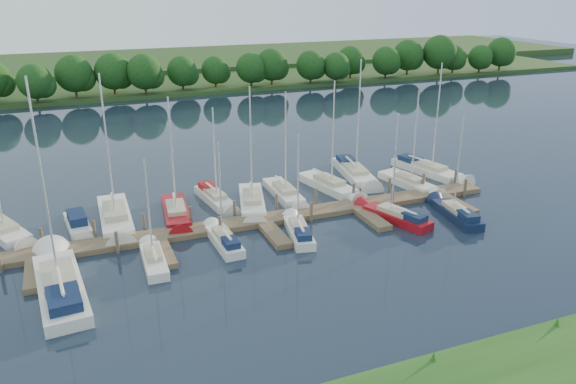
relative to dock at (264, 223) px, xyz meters
name	(u,v)px	position (x,y,z in m)	size (l,w,h in m)	color
ground	(302,269)	(0.00, -7.31, -0.20)	(260.00, 260.00, 0.00)	black
dock	(264,223)	(0.00, 0.00, 0.00)	(40.00, 6.00, 0.40)	brown
mooring_pilings	(260,213)	(0.00, 1.13, 0.40)	(38.24, 2.84, 2.00)	#473D33
far_shore	(139,82)	(0.00, 67.69, 0.10)	(180.00, 30.00, 0.60)	#264219
distant_hill	(123,63)	(0.00, 92.69, 0.50)	(220.00, 40.00, 1.40)	#2D4D22
treeline	(174,71)	(3.96, 54.30, 3.77)	(145.30, 8.93, 8.16)	#38281C
sailboat_n_0	(4,232)	(-18.22, 5.51, 0.07)	(4.58, 7.69, 10.00)	white
motorboat	(78,225)	(-13.12, 4.56, 0.13)	(1.93, 5.30, 1.53)	white
sailboat_n_2	(116,220)	(-10.40, 4.68, 0.08)	(2.36, 9.28, 11.91)	white
sailboat_n_3	(176,214)	(-5.87, 4.13, 0.07)	(2.57, 7.88, 9.90)	maroon
sailboat_n_4	(215,199)	(-2.22, 6.10, 0.12)	(2.24, 6.62, 8.48)	white
sailboat_n_5	(252,204)	(0.36, 4.04, 0.07)	(3.67, 8.15, 10.31)	white
sailboat_n_6	(285,194)	(3.65, 5.07, 0.07)	(1.93, 7.41, 9.48)	white
sailboat_n_7	(330,187)	(8.02, 5.28, 0.08)	(3.21, 7.94, 10.11)	white
sailboat_n_8	(355,173)	(11.87, 7.80, 0.10)	(3.36, 9.16, 11.37)	white
sailboat_n_9	(409,184)	(15.07, 3.37, 0.07)	(2.73, 7.17, 9.11)	white
sailboat_n_10	(429,170)	(18.86, 5.82, 0.11)	(3.75, 8.74, 10.91)	white
sailboat_s_0	(60,286)	(-14.53, -4.52, 0.13)	(3.21, 10.51, 13.18)	white
sailboat_s_1	(154,260)	(-8.79, -3.12, 0.08)	(1.49, 5.65, 7.43)	white
sailboat_s_2	(224,241)	(-3.73, -2.03, 0.12)	(1.56, 5.89, 7.69)	white
sailboat_s_3	(299,232)	(1.71, -2.62, 0.12)	(2.44, 6.09, 7.85)	white
sailboat_s_4	(395,217)	(9.73, -2.78, 0.12)	(3.39, 6.73, 8.69)	maroon
sailboat_s_5	(456,214)	(14.43, -4.08, 0.12)	(2.33, 6.59, 8.45)	#111C39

